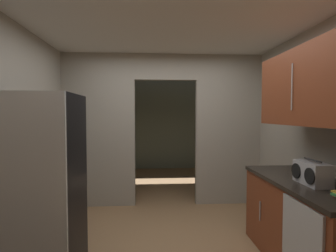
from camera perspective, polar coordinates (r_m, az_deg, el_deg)
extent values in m
cube|color=silver|center=(3.51, -0.22, 19.80)|extent=(3.75, 7.27, 0.06)
cube|color=#9E998C|center=(4.58, -14.63, -0.89)|extent=(1.20, 0.12, 2.56)
cube|color=#9E998C|center=(4.69, 12.72, -0.80)|extent=(1.11, 0.12, 2.56)
cube|color=#9E998C|center=(4.57, -0.53, 12.55)|extent=(1.04, 0.12, 0.43)
cube|color=gray|center=(7.56, -2.09, 0.49)|extent=(3.35, 0.10, 2.56)
cube|color=gray|center=(6.20, -16.89, -0.06)|extent=(0.10, 3.06, 2.56)
cube|color=gray|center=(6.30, 13.21, 0.02)|extent=(0.10, 3.06, 2.56)
cube|color=black|center=(2.84, -26.37, -11.50)|extent=(0.77, 0.66, 1.73)
cube|color=#B7BABC|center=(2.54, -29.47, -13.25)|extent=(0.77, 0.03, 1.73)
cube|color=brown|center=(3.12, 27.76, -18.80)|extent=(0.63, 1.61, 0.85)
cube|color=black|center=(2.99, 27.93, -10.86)|extent=(0.67, 1.61, 0.04)
cylinder|color=#B7BABC|center=(2.67, 25.58, -21.54)|extent=(0.01, 0.01, 0.22)
cylinder|color=#B7BABC|center=(3.26, 19.22, -16.92)|extent=(0.01, 0.01, 0.22)
cube|color=brown|center=(2.93, 28.31, 7.43)|extent=(0.34, 1.45, 0.75)
cylinder|color=#B7BABC|center=(2.84, 25.16, 7.66)|extent=(0.01, 0.01, 0.45)
cube|color=#B2B2B7|center=(2.86, 28.66, -8.93)|extent=(0.18, 0.37, 0.21)
cylinder|color=#262626|center=(2.84, 28.72, -6.45)|extent=(0.02, 0.26, 0.02)
cylinder|color=black|center=(2.72, 28.20, -9.51)|extent=(0.01, 0.15, 0.15)
cylinder|color=black|center=(2.90, 25.88, -8.70)|extent=(0.01, 0.15, 0.15)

